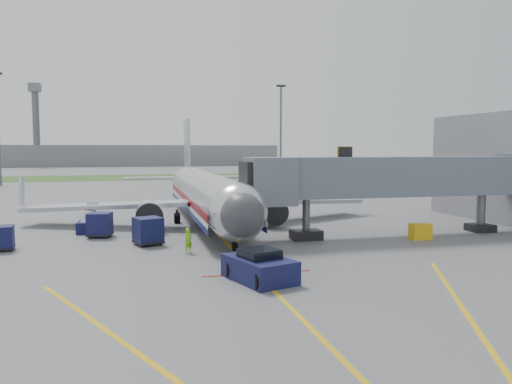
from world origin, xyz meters
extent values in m
plane|color=#565659|center=(0.00, 0.00, 0.00)|extent=(400.00, 400.00, 0.00)
cube|color=#2D4C1E|center=(0.00, 90.00, 0.01)|extent=(300.00, 25.00, 0.01)
cube|color=gold|center=(0.00, -2.00, 0.00)|extent=(0.25, 50.00, 0.01)
cube|color=maroon|center=(0.00, -4.00, 0.00)|extent=(6.00, 0.25, 0.01)
cube|color=gold|center=(-6.00, -14.00, 0.00)|extent=(9.52, 20.04, 0.01)
cube|color=gold|center=(6.00, -14.00, 0.00)|extent=(9.52, 20.04, 0.01)
cylinder|color=silver|center=(0.00, 15.00, 2.70)|extent=(3.80, 28.00, 3.80)
sphere|color=silver|center=(0.00, 1.00, 2.70)|extent=(3.80, 3.80, 3.80)
sphere|color=#38383D|center=(0.00, -0.30, 2.70)|extent=(2.74, 2.74, 2.74)
cube|color=black|center=(0.00, 0.60, 3.25)|extent=(2.20, 1.20, 0.55)
cone|color=silver|center=(0.00, 31.50, 2.70)|extent=(3.80, 5.00, 3.80)
cube|color=#B7BAC1|center=(0.00, 31.00, 6.70)|extent=(0.35, 4.20, 7.00)
cube|color=#B7BAC1|center=(-8.50, 15.00, 1.80)|extent=(15.10, 8.59, 1.13)
cube|color=#B7BAC1|center=(8.50, 15.00, 1.80)|extent=(15.10, 8.59, 1.13)
cylinder|color=silver|center=(-5.20, 12.00, 1.35)|extent=(2.10, 3.60, 2.10)
cylinder|color=silver|center=(5.20, 12.00, 1.35)|extent=(2.10, 3.60, 2.10)
cube|color=maroon|center=(1.92, 15.00, 2.35)|extent=(0.05, 28.00, 0.45)
cube|color=navy|center=(1.92, 15.00, 1.45)|extent=(0.05, 28.00, 0.35)
cylinder|color=black|center=(0.00, 2.00, 0.30)|extent=(0.28, 0.70, 0.70)
cylinder|color=black|center=(-2.60, 15.50, 0.45)|extent=(0.50, 1.00, 1.00)
cylinder|color=black|center=(2.60, 15.50, 0.45)|extent=(0.50, 1.00, 1.00)
cube|color=slate|center=(13.00, 5.00, 4.60)|extent=(20.00, 3.00, 3.00)
cube|color=slate|center=(3.20, 5.00, 4.40)|extent=(3.20, 3.60, 3.40)
cube|color=black|center=(2.00, 5.00, 4.40)|extent=(1.60, 3.00, 2.80)
cube|color=gold|center=(9.00, 5.00, 6.40)|extent=(1.20, 0.15, 1.00)
cylinder|color=#595B60|center=(6.00, 5.00, 1.55)|extent=(0.56, 0.56, 3.10)
cube|color=black|center=(6.00, 5.00, 0.35)|extent=(2.20, 1.60, 0.70)
cylinder|color=#595B60|center=(21.00, 5.00, 1.55)|extent=(0.70, 0.70, 3.10)
cube|color=black|center=(21.00, 5.00, 0.30)|extent=(1.80, 1.80, 0.60)
cylinder|color=#595B60|center=(25.00, 75.00, 10.00)|extent=(0.44, 0.44, 20.00)
cube|color=black|center=(25.00, 75.00, 20.20)|extent=(2.00, 0.40, 0.40)
cube|color=slate|center=(-10.00, 170.00, 4.00)|extent=(120.00, 14.00, 8.00)
cylinder|color=#595B60|center=(-40.00, 165.00, 14.00)|extent=(2.40, 2.40, 28.00)
cube|color=slate|center=(-40.00, 165.00, 28.50)|extent=(4.00, 4.00, 3.00)
cube|color=#0C1537|center=(-0.21, -5.38, 0.60)|extent=(3.50, 4.45, 1.19)
cube|color=black|center=(-0.21, -5.38, 1.35)|extent=(2.19, 2.19, 0.54)
cylinder|color=black|center=(-0.68, -7.02, 0.43)|extent=(0.50, 0.90, 0.87)
cylinder|color=black|center=(1.16, -6.40, 0.43)|extent=(0.50, 0.90, 0.87)
cylinder|color=black|center=(-1.58, -4.35, 0.43)|extent=(0.50, 0.90, 0.87)
cylinder|color=black|center=(0.27, -3.73, 0.43)|extent=(0.50, 0.90, 0.87)
cube|color=#0C1537|center=(-8.93, 9.76, 1.02)|extent=(1.95, 1.95, 1.67)
cube|color=black|center=(-8.93, 9.76, 0.19)|extent=(2.01, 2.01, 0.13)
cylinder|color=black|center=(-9.68, 9.24, 0.15)|extent=(0.29, 0.34, 0.30)
cylinder|color=black|center=(-8.41, 9.00, 0.15)|extent=(0.29, 0.34, 0.30)
cylinder|color=black|center=(-9.44, 10.51, 0.15)|extent=(0.29, 0.34, 0.30)
cylinder|color=black|center=(-8.17, 10.27, 0.15)|extent=(0.29, 0.34, 0.30)
cube|color=#0C1537|center=(-5.45, 5.69, 1.06)|extent=(2.22, 2.22, 1.73)
cube|color=black|center=(-5.45, 5.69, 0.20)|extent=(2.29, 2.29, 0.13)
cylinder|color=black|center=(-5.85, 4.83, 0.16)|extent=(0.34, 0.38, 0.31)
cylinder|color=black|center=(-4.59, 5.29, 0.16)|extent=(0.34, 0.38, 0.31)
cylinder|color=black|center=(-6.31, 6.09, 0.16)|extent=(0.34, 0.38, 0.31)
cylinder|color=black|center=(-5.05, 6.55, 0.16)|extent=(0.34, 0.38, 0.31)
cube|color=#0C1537|center=(-14.93, 6.03, 0.90)|extent=(1.62, 1.62, 1.46)
cube|color=black|center=(-14.93, 6.03, 0.17)|extent=(1.67, 1.67, 0.11)
cylinder|color=black|center=(-14.31, 5.53, 0.13)|extent=(0.24, 0.29, 0.26)
cylinder|color=black|center=(-14.43, 6.65, 0.13)|extent=(0.24, 0.29, 0.26)
cube|color=#0C1537|center=(-10.00, 12.83, 0.45)|extent=(1.68, 3.73, 0.91)
cube|color=black|center=(-9.96, 13.33, 1.42)|extent=(1.21, 4.13, 1.43)
cylinder|color=black|center=(-10.60, 11.55, 0.28)|extent=(0.26, 0.58, 0.57)
cylinder|color=black|center=(-9.59, 11.48, 0.28)|extent=(0.26, 0.58, 0.57)
cylinder|color=black|center=(-10.41, 14.17, 0.28)|extent=(0.26, 0.58, 0.57)
cylinder|color=black|center=(-9.40, 14.10, 0.28)|extent=(0.26, 0.58, 0.57)
cube|color=gold|center=(14.26, 3.00, 0.59)|extent=(1.50, 1.03, 1.17)
cylinder|color=black|center=(13.77, 3.02, 0.15)|extent=(0.21, 0.30, 0.29)
cylinder|color=black|center=(14.75, 2.98, 0.15)|extent=(0.21, 0.30, 0.29)
imported|color=#85D719|center=(-3.00, 2.25, 0.81)|extent=(0.71, 0.63, 1.63)
camera|label=1|loc=(-6.37, -29.63, 6.74)|focal=35.00mm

